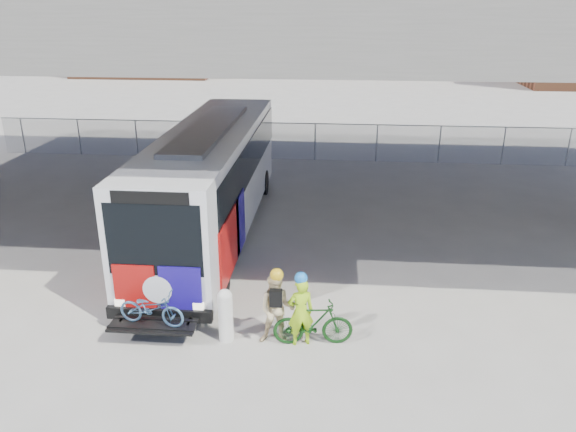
# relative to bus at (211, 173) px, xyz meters

# --- Properties ---
(ground) EXTENTS (160.00, 160.00, 0.00)m
(ground) POSITION_rel_bus_xyz_m (2.00, -2.39, -2.11)
(ground) COLOR #9E9991
(ground) RESTS_ON ground
(bus) EXTENTS (2.67, 12.94, 3.69)m
(bus) POSITION_rel_bus_xyz_m (0.00, 0.00, 0.00)
(bus) COLOR silver
(bus) RESTS_ON ground
(overpass) EXTENTS (40.00, 16.00, 7.95)m
(overpass) POSITION_rel_bus_xyz_m (2.00, 1.61, 4.43)
(overpass) COLOR #605E59
(overpass) RESTS_ON ground
(chainlink_fence) EXTENTS (30.00, 0.06, 30.00)m
(chainlink_fence) POSITION_rel_bus_xyz_m (2.00, 9.61, -0.69)
(chainlink_fence) COLOR gray
(chainlink_fence) RESTS_ON ground
(brick_buildings) EXTENTS (54.00, 22.00, 12.00)m
(brick_buildings) POSITION_rel_bus_xyz_m (3.23, 45.83, 3.31)
(brick_buildings) COLOR brown
(brick_buildings) RESTS_ON ground
(bollard) EXTENTS (0.34, 0.34, 1.31)m
(bollard) POSITION_rel_bus_xyz_m (1.65, -6.34, -1.41)
(bollard) COLOR silver
(bollard) RESTS_ON ground
(cyclist_hivis) EXTENTS (0.70, 0.56, 1.83)m
(cyclist_hivis) POSITION_rel_bus_xyz_m (3.38, -6.34, -1.23)
(cyclist_hivis) COLOR #A8E117
(cyclist_hivis) RESTS_ON ground
(cyclist_tan) EXTENTS (0.85, 0.67, 1.89)m
(cyclist_tan) POSITION_rel_bus_xyz_m (2.84, -6.34, -1.22)
(cyclist_tan) COLOR #D7BD8A
(cyclist_tan) RESTS_ON ground
(bike_parked) EXTENTS (1.87, 0.71, 1.10)m
(bike_parked) POSITION_rel_bus_xyz_m (3.67, -6.34, -1.56)
(bike_parked) COLOR #123B13
(bike_parked) RESTS_ON ground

